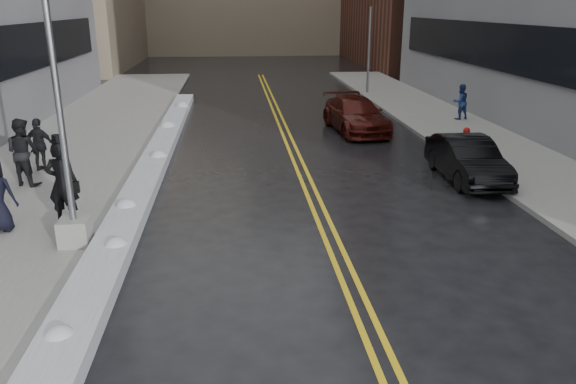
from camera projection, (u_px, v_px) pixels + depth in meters
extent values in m
plane|color=black|center=(224.00, 285.00, 11.04)|extent=(160.00, 160.00, 0.00)
cube|color=gray|center=(64.00, 158.00, 19.93)|extent=(5.50, 50.00, 0.15)
cube|color=gray|center=(490.00, 148.00, 21.38)|extent=(4.00, 50.00, 0.15)
cube|color=gold|center=(291.00, 154.00, 20.69)|extent=(0.12, 50.00, 0.01)
cube|color=gold|center=(299.00, 154.00, 20.72)|extent=(0.12, 50.00, 0.01)
cube|color=silver|center=(151.00, 168.00, 18.31)|extent=(0.90, 30.00, 0.34)
cube|color=gray|center=(75.00, 232.00, 12.48)|extent=(0.65, 0.65, 0.60)
cylinder|color=gray|center=(52.00, 57.00, 11.28)|extent=(0.14, 0.14, 7.00)
cylinder|color=maroon|center=(466.00, 139.00, 21.17)|extent=(0.24, 0.24, 0.60)
sphere|color=maroon|center=(467.00, 131.00, 21.07)|extent=(0.26, 0.26, 0.26)
cylinder|color=maroon|center=(466.00, 137.00, 21.15)|extent=(0.25, 0.10, 0.10)
cylinder|color=gray|center=(369.00, 50.00, 33.64)|extent=(0.14, 0.14, 5.00)
imported|color=black|center=(63.00, 184.00, 13.42)|extent=(0.81, 0.58, 2.06)
imported|color=black|center=(23.00, 152.00, 16.45)|extent=(1.20, 1.09, 2.00)
imported|color=black|center=(40.00, 145.00, 17.91)|extent=(1.07, 0.66, 1.70)
imported|color=navy|center=(460.00, 102.00, 26.10)|extent=(0.91, 0.78, 1.62)
imported|color=black|center=(467.00, 159.00, 17.46)|extent=(1.50, 4.14, 1.36)
imported|color=#3E0E09|center=(356.00, 115.00, 24.31)|extent=(2.46, 5.13, 1.44)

